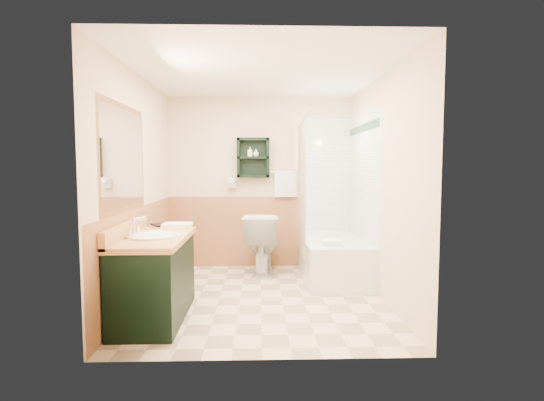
{
  "coord_description": "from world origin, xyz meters",
  "views": [
    {
      "loc": [
        -0.02,
        -4.52,
        1.42
      ],
      "look_at": [
        0.13,
        0.2,
        1.05
      ],
      "focal_mm": 28.0,
      "sensor_mm": 36.0,
      "label": 1
    }
  ],
  "objects_px": {
    "bathtub": "(333,258)",
    "toilet": "(262,244)",
    "vanity_book": "(153,216)",
    "soap_bottle_b": "(256,154)",
    "hair_dryer": "(232,183)",
    "wall_shelf": "(253,158)",
    "soap_bottle_a": "(250,154)",
    "vanity": "(155,278)"
  },
  "relations": [
    {
      "from": "soap_bottle_a",
      "to": "hair_dryer",
      "type": "bearing_deg",
      "value": 173.37
    },
    {
      "from": "hair_dryer",
      "to": "toilet",
      "type": "height_order",
      "value": "hair_dryer"
    },
    {
      "from": "soap_bottle_b",
      "to": "vanity",
      "type": "bearing_deg",
      "value": -114.98
    },
    {
      "from": "hair_dryer",
      "to": "soap_bottle_a",
      "type": "height_order",
      "value": "soap_bottle_a"
    },
    {
      "from": "soap_bottle_a",
      "to": "soap_bottle_b",
      "type": "xyz_separation_m",
      "value": [
        0.08,
        0.0,
        0.01
      ]
    },
    {
      "from": "bathtub",
      "to": "soap_bottle_a",
      "type": "bearing_deg",
      "value": 150.07
    },
    {
      "from": "hair_dryer",
      "to": "vanity_book",
      "type": "distance_m",
      "value": 1.61
    },
    {
      "from": "hair_dryer",
      "to": "vanity",
      "type": "bearing_deg",
      "value": -106.28
    },
    {
      "from": "hair_dryer",
      "to": "bathtub",
      "type": "relative_size",
      "value": 0.16
    },
    {
      "from": "vanity",
      "to": "toilet",
      "type": "distance_m",
      "value": 1.95
    },
    {
      "from": "hair_dryer",
      "to": "soap_bottle_a",
      "type": "xyz_separation_m",
      "value": [
        0.26,
        -0.03,
        0.4
      ]
    },
    {
      "from": "wall_shelf",
      "to": "vanity",
      "type": "distance_m",
      "value": 2.49
    },
    {
      "from": "bathtub",
      "to": "hair_dryer",
      "type": "bearing_deg",
      "value": 154.07
    },
    {
      "from": "bathtub",
      "to": "soap_bottle_b",
      "type": "height_order",
      "value": "soap_bottle_b"
    },
    {
      "from": "hair_dryer",
      "to": "soap_bottle_b",
      "type": "xyz_separation_m",
      "value": [
        0.34,
        -0.03,
        0.4
      ]
    },
    {
      "from": "toilet",
      "to": "soap_bottle_a",
      "type": "bearing_deg",
      "value": -60.59
    },
    {
      "from": "toilet",
      "to": "vanity_book",
      "type": "bearing_deg",
      "value": 44.89
    },
    {
      "from": "vanity",
      "to": "bathtub",
      "type": "xyz_separation_m",
      "value": [
        1.92,
        1.39,
        -0.13
      ]
    },
    {
      "from": "wall_shelf",
      "to": "soap_bottle_a",
      "type": "distance_m",
      "value": 0.06
    },
    {
      "from": "bathtub",
      "to": "soap_bottle_b",
      "type": "xyz_separation_m",
      "value": [
        -0.98,
        0.61,
        1.35
      ]
    },
    {
      "from": "hair_dryer",
      "to": "soap_bottle_b",
      "type": "height_order",
      "value": "soap_bottle_b"
    },
    {
      "from": "bathtub",
      "to": "vanity_book",
      "type": "distance_m",
      "value": 2.3
    },
    {
      "from": "hair_dryer",
      "to": "vanity_book",
      "type": "relative_size",
      "value": 1.06
    },
    {
      "from": "bathtub",
      "to": "soap_bottle_b",
      "type": "bearing_deg",
      "value": 148.06
    },
    {
      "from": "vanity",
      "to": "soap_bottle_b",
      "type": "bearing_deg",
      "value": 65.02
    },
    {
      "from": "hair_dryer",
      "to": "toilet",
      "type": "xyz_separation_m",
      "value": [
        0.42,
        -0.37,
        -0.8
      ]
    },
    {
      "from": "wall_shelf",
      "to": "toilet",
      "type": "relative_size",
      "value": 0.67
    },
    {
      "from": "vanity",
      "to": "hair_dryer",
      "type": "bearing_deg",
      "value": 73.72
    },
    {
      "from": "bathtub",
      "to": "toilet",
      "type": "bearing_deg",
      "value": 163.15
    },
    {
      "from": "wall_shelf",
      "to": "hair_dryer",
      "type": "xyz_separation_m",
      "value": [
        -0.3,
        0.02,
        -0.35
      ]
    },
    {
      "from": "soap_bottle_a",
      "to": "soap_bottle_b",
      "type": "relative_size",
      "value": 1.35
    },
    {
      "from": "vanity_book",
      "to": "soap_bottle_b",
      "type": "height_order",
      "value": "soap_bottle_b"
    },
    {
      "from": "vanity",
      "to": "vanity_book",
      "type": "relative_size",
      "value": 5.41
    },
    {
      "from": "vanity",
      "to": "soap_bottle_a",
      "type": "relative_size",
      "value": 8.91
    },
    {
      "from": "bathtub",
      "to": "soap_bottle_b",
      "type": "distance_m",
      "value": 1.78
    },
    {
      "from": "toilet",
      "to": "wall_shelf",
      "type": "bearing_deg",
      "value": -66.87
    },
    {
      "from": "wall_shelf",
      "to": "vanity",
      "type": "relative_size",
      "value": 0.45
    },
    {
      "from": "bathtub",
      "to": "toilet",
      "type": "relative_size",
      "value": 1.83
    },
    {
      "from": "wall_shelf",
      "to": "soap_bottle_b",
      "type": "xyz_separation_m",
      "value": [
        0.04,
        -0.01,
        0.05
      ]
    },
    {
      "from": "bathtub",
      "to": "toilet",
      "type": "distance_m",
      "value": 0.96
    },
    {
      "from": "wall_shelf",
      "to": "bathtub",
      "type": "xyz_separation_m",
      "value": [
        1.03,
        -0.62,
        -1.29
      ]
    },
    {
      "from": "vanity_book",
      "to": "soap_bottle_a",
      "type": "distance_m",
      "value": 1.84
    }
  ]
}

